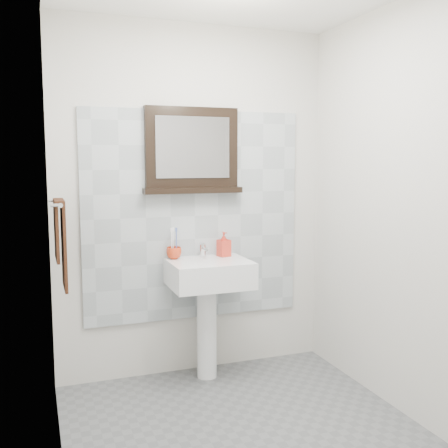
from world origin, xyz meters
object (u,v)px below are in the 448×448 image
Objects in this scene: soap_dispenser at (224,244)px; framed_mirror at (192,152)px; pedestal_sink at (209,286)px; hand_towel at (61,237)px; toothbrush_cup at (174,253)px.

framed_mirror reaches higher than soap_dispenser.
framed_mirror is (-0.06, 0.19, 0.93)m from pedestal_sink.
hand_towel reaches higher than pedestal_sink.
soap_dispenser is at bearing -20.64° from framed_mirror.
framed_mirror reaches higher than pedestal_sink.
pedestal_sink is at bearing -72.66° from framed_mirror.
toothbrush_cup is 0.60× the size of soap_dispenser.
framed_mirror reaches higher than toothbrush_cup.
toothbrush_cup is 0.82m from hand_towel.
framed_mirror is 1.09m from hand_towel.
pedestal_sink is 1.35× the size of framed_mirror.
pedestal_sink is 0.34m from toothbrush_cup.
hand_towel is (-0.76, -0.22, 0.18)m from toothbrush_cup.
hand_towel is (-1.13, -0.20, 0.13)m from soap_dispenser.
soap_dispenser is (0.36, -0.02, 0.05)m from toothbrush_cup.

